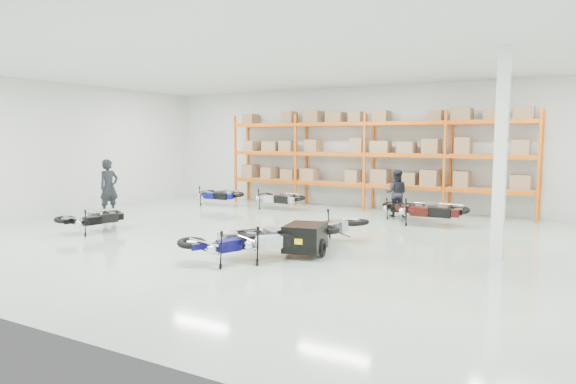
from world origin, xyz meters
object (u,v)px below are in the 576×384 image
Objects in this scene: moto_back_b at (277,195)px; moto_back_c at (407,204)px; moto_blue_centre at (228,236)px; moto_silver_left at (273,232)px; moto_black_far_left at (93,214)px; trailer at (305,238)px; moto_back_a at (218,192)px; person_back at (396,193)px; person_left at (109,187)px; moto_touring_right at (335,222)px; moto_back_d at (429,206)px.

moto_back_c is at bearing -85.73° from moto_back_b.
moto_blue_centre is 0.95× the size of moto_silver_left.
moto_back_c is (6.88, 6.47, -0.01)m from moto_black_far_left.
moto_blue_centre is at bearing -145.62° from trailer.
moto_back_b is (-3.87, 6.69, -0.05)m from moto_silver_left.
person_back is at bearing -81.42° from moto_back_a.
moto_silver_left is 1.07× the size of moto_back_a.
moto_silver_left is at bearing -99.18° from person_left.
person_back is at bearing -56.03° from moto_silver_left.
person_left is at bearing -36.87° from moto_black_far_left.
trailer is 1.10× the size of person_back.
person_back is (0.46, 7.12, 0.20)m from moto_silver_left.
moto_silver_left is 1.00× the size of person_left.
trailer is (6.43, 0.36, -0.10)m from moto_black_far_left.
moto_blue_centre is at bearing -177.31° from moto_black_far_left.
person_left is at bearing -176.80° from moto_touring_right.
moto_blue_centre is 1.02× the size of moto_back_a.
person_left is at bearing 160.56° from moto_back_a.
moto_silver_left is 8.45m from person_left.
moto_back_b is (-3.19, 7.36, -0.02)m from moto_blue_centre.
moto_blue_centre reaches higher than moto_back_b.
moto_blue_centre is 1.04× the size of trailer.
person_left is at bearing 19.64° from moto_silver_left.
moto_back_b is at bearing -5.57° from person_back.
moto_back_d reaches higher than moto_blue_centre.
moto_back_b is 0.90× the size of moto_back_d.
moto_blue_centre is 0.93× the size of moto_back_d.
moto_touring_right is at bearing -118.83° from moto_back_a.
moto_blue_centre is 7.52m from moto_back_c.
moto_touring_right is 1.13× the size of person_back.
moto_back_d is (8.27, -0.54, 0.05)m from moto_back_a.
person_back reaches higher than moto_back_d.
moto_back_d is at bearing 64.97° from trailer.
moto_black_far_left is 9.66m from moto_back_d.
moto_back_b is 5.76m from moto_back_d.
moto_back_b is at bearing -36.77° from person_left.
moto_touring_right is 0.91× the size of moto_back_d.
moto_silver_left reaches higher than moto_touring_right.
trailer is at bearing -113.71° from moto_blue_centre.
moto_touring_right is (6.43, 1.95, 0.03)m from moto_black_far_left.
moto_touring_right is at bearing -151.09° from moto_black_far_left.
person_back is (-0.06, 4.98, 0.24)m from moto_touring_right.
moto_back_b is (2.05, 6.50, 0.03)m from moto_black_far_left.
person_left reaches higher than person_back.
trailer is 6.59m from person_back.
moto_touring_right is 1.01× the size of moto_back_b.
moto_silver_left is at bearing -177.03° from moto_back_c.
trailer is 0.99× the size of moto_back_b.
moto_silver_left is at bearing 163.01° from moto_back_d.
moto_back_b reaches higher than moto_back_c.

